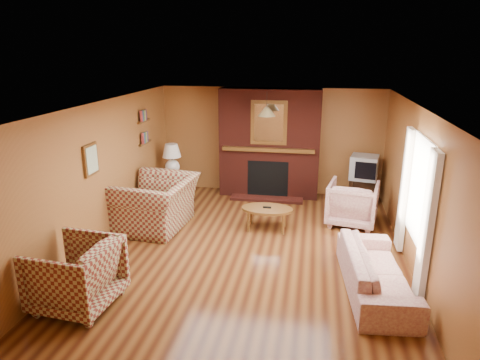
% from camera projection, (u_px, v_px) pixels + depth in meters
% --- Properties ---
extents(floor, '(6.50, 6.50, 0.00)m').
position_uv_depth(floor, '(248.00, 253.00, 7.03)').
color(floor, '#401D0D').
rests_on(floor, ground).
extents(ceiling, '(6.50, 6.50, 0.00)m').
position_uv_depth(ceiling, '(249.00, 106.00, 6.32)').
color(ceiling, white).
rests_on(ceiling, wall_back).
extents(wall_back, '(6.50, 0.00, 6.50)m').
position_uv_depth(wall_back, '(271.00, 141.00, 9.74)').
color(wall_back, '#9C6330').
rests_on(wall_back, floor).
extents(wall_front, '(6.50, 0.00, 6.50)m').
position_uv_depth(wall_front, '(190.00, 298.00, 3.62)').
color(wall_front, '#9C6330').
rests_on(wall_front, floor).
extents(wall_left, '(0.00, 6.50, 6.50)m').
position_uv_depth(wall_left, '(100.00, 176.00, 7.09)').
color(wall_left, '#9C6330').
rests_on(wall_left, floor).
extents(wall_right, '(0.00, 6.50, 6.50)m').
position_uv_depth(wall_right, '(417.00, 192.00, 6.26)').
color(wall_right, '#9C6330').
rests_on(wall_right, floor).
extents(fireplace, '(2.20, 0.82, 2.40)m').
position_uv_depth(fireplace, '(270.00, 144.00, 9.49)').
color(fireplace, '#4A1710').
rests_on(fireplace, floor).
extents(window_right, '(0.10, 1.85, 2.00)m').
position_uv_depth(window_right, '(416.00, 201.00, 6.10)').
color(window_right, beige).
rests_on(window_right, wall_right).
extents(bookshelf, '(0.09, 0.55, 0.71)m').
position_uv_depth(bookshelf, '(145.00, 128.00, 8.73)').
color(bookshelf, brown).
rests_on(bookshelf, wall_left).
extents(botanical_print, '(0.05, 0.40, 0.50)m').
position_uv_depth(botanical_print, '(91.00, 160.00, 6.70)').
color(botanical_print, brown).
rests_on(botanical_print, wall_left).
extents(pendant_light, '(0.36, 0.36, 0.48)m').
position_uv_depth(pendant_light, '(267.00, 112.00, 8.61)').
color(pendant_light, black).
rests_on(pendant_light, ceiling).
extents(plaid_loveseat, '(1.39, 1.55, 0.94)m').
position_uv_depth(plaid_loveseat, '(157.00, 203.00, 7.92)').
color(plaid_loveseat, maroon).
rests_on(plaid_loveseat, floor).
extents(plaid_armchair, '(1.07, 1.04, 0.90)m').
position_uv_depth(plaid_armchair, '(76.00, 275.00, 5.47)').
color(plaid_armchair, maroon).
rests_on(plaid_armchair, floor).
extents(floral_sofa, '(0.96, 2.08, 0.59)m').
position_uv_depth(floral_sofa, '(376.00, 271.00, 5.86)').
color(floral_sofa, beige).
rests_on(floral_sofa, floor).
extents(floral_armchair, '(1.04, 1.06, 0.83)m').
position_uv_depth(floral_armchair, '(352.00, 203.00, 8.08)').
color(floral_armchair, beige).
rests_on(floral_armchair, floor).
extents(coffee_table, '(0.94, 0.58, 0.44)m').
position_uv_depth(coffee_table, '(267.00, 210.00, 7.85)').
color(coffee_table, brown).
rests_on(coffee_table, floor).
extents(side_table, '(0.41, 0.41, 0.54)m').
position_uv_depth(side_table, '(173.00, 185.00, 9.61)').
color(side_table, brown).
rests_on(side_table, floor).
extents(table_lamp, '(0.41, 0.41, 0.68)m').
position_uv_depth(table_lamp, '(172.00, 157.00, 9.41)').
color(table_lamp, silver).
rests_on(table_lamp, side_table).
extents(tv_stand, '(0.53, 0.49, 0.54)m').
position_uv_depth(tv_stand, '(362.00, 191.00, 9.25)').
color(tv_stand, black).
rests_on(tv_stand, floor).
extents(crt_tv, '(0.65, 0.64, 0.51)m').
position_uv_depth(crt_tv, '(364.00, 167.00, 9.09)').
color(crt_tv, '#A6A9AE').
rests_on(crt_tv, tv_stand).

